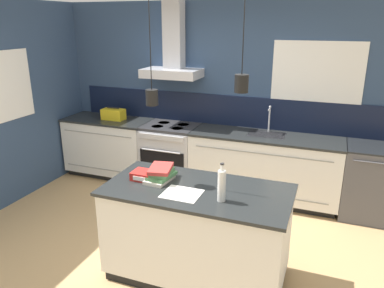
# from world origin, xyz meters

# --- Properties ---
(ground_plane) EXTENTS (16.00, 16.00, 0.00)m
(ground_plane) POSITION_xyz_m (0.00, 0.00, 0.00)
(ground_plane) COLOR tan
(ground_plane) RESTS_ON ground
(wall_back) EXTENTS (5.60, 2.29, 2.60)m
(wall_back) POSITION_xyz_m (-0.03, 2.00, 1.35)
(wall_back) COLOR navy
(wall_back) RESTS_ON ground_plane
(wall_left) EXTENTS (0.08, 3.80, 2.60)m
(wall_left) POSITION_xyz_m (-2.43, 0.70, 1.30)
(wall_left) COLOR navy
(wall_left) RESTS_ON ground_plane
(counter_run_left) EXTENTS (1.33, 0.64, 0.91)m
(counter_run_left) POSITION_xyz_m (-1.71, 1.69, 0.46)
(counter_run_left) COLOR black
(counter_run_left) RESTS_ON ground_plane
(counter_run_sink) EXTENTS (1.98, 0.64, 1.27)m
(counter_run_sink) POSITION_xyz_m (0.71, 1.69, 0.46)
(counter_run_sink) COLOR black
(counter_run_sink) RESTS_ON ground_plane
(oven_range) EXTENTS (0.77, 0.66, 0.91)m
(oven_range) POSITION_xyz_m (-0.66, 1.69, 0.46)
(oven_range) COLOR #B5B5BA
(oven_range) RESTS_ON ground_plane
(dishwasher) EXTENTS (0.61, 0.65, 0.91)m
(dishwasher) POSITION_xyz_m (2.00, 1.69, 0.46)
(dishwasher) COLOR #4C4C51
(dishwasher) RESTS_ON ground_plane
(kitchen_island) EXTENTS (1.68, 0.84, 0.91)m
(kitchen_island) POSITION_xyz_m (0.43, -0.16, 0.46)
(kitchen_island) COLOR black
(kitchen_island) RESTS_ON ground_plane
(bottle_on_island) EXTENTS (0.07, 0.07, 0.33)m
(bottle_on_island) POSITION_xyz_m (0.69, -0.31, 1.05)
(bottle_on_island) COLOR silver
(bottle_on_island) RESTS_ON kitchen_island
(book_stack) EXTENTS (0.25, 0.34, 0.13)m
(book_stack) POSITION_xyz_m (0.05, -0.11, 0.98)
(book_stack) COLOR beige
(book_stack) RESTS_ON kitchen_island
(red_supply_box) EXTENTS (0.21, 0.18, 0.08)m
(red_supply_box) POSITION_xyz_m (-0.12, -0.14, 0.95)
(red_supply_box) COLOR red
(red_supply_box) RESTS_ON kitchen_island
(paper_pile) EXTENTS (0.33, 0.28, 0.01)m
(paper_pile) POSITION_xyz_m (0.34, -0.32, 0.91)
(paper_pile) COLOR silver
(paper_pile) RESTS_ON kitchen_island
(yellow_toolbox) EXTENTS (0.34, 0.18, 0.19)m
(yellow_toolbox) POSITION_xyz_m (-1.60, 1.69, 0.99)
(yellow_toolbox) COLOR gold
(yellow_toolbox) RESTS_ON counter_run_left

